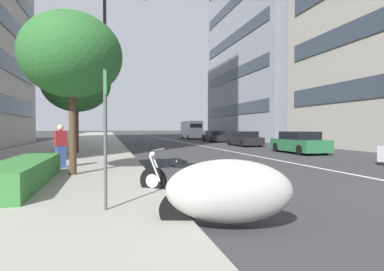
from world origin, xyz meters
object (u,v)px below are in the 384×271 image
(pedestrian_on_plaza, at_px, (61,146))
(parking_sign_by_curb, at_px, (105,126))
(car_approaching_light, at_px, (244,139))
(car_following_behind, at_px, (299,143))
(street_tree_near_plaza_corner, at_px, (76,83))
(street_lamp_with_banners, at_px, (111,59))
(car_lead_in_lane, at_px, (215,137))
(motorcycle_mid_row, at_px, (228,191))
(street_tree_far_plaza, at_px, (72,56))
(motorcycle_under_tarp, at_px, (181,178))
(delivery_van_ahead, at_px, (191,130))

(pedestrian_on_plaza, bearing_deg, parking_sign_by_curb, 170.09)
(car_approaching_light, distance_m, parking_sign_by_curb, 22.98)
(car_following_behind, height_order, street_tree_near_plaza_corner, street_tree_near_plaza_corner)
(street_lamp_with_banners, bearing_deg, pedestrian_on_plaza, 161.07)
(car_lead_in_lane, distance_m, parking_sign_by_curb, 30.41)
(car_following_behind, bearing_deg, street_tree_near_plaza_corner, 82.82)
(car_approaching_light, xyz_separation_m, street_tree_near_plaza_corner, (-6.05, 13.72, 3.64))
(street_lamp_with_banners, bearing_deg, motorcycle_mid_row, -172.87)
(street_tree_far_plaza, bearing_deg, motorcycle_mid_row, -153.07)
(motorcycle_mid_row, bearing_deg, parking_sign_by_curb, -14.20)
(motorcycle_under_tarp, distance_m, pedestrian_on_plaza, 6.10)
(parking_sign_by_curb, xyz_separation_m, street_tree_near_plaza_corner, (13.55, 1.77, 2.61))
(car_lead_in_lane, bearing_deg, pedestrian_on_plaza, 147.23)
(motorcycle_mid_row, distance_m, car_following_behind, 16.07)
(delivery_van_ahead, bearing_deg, motorcycle_mid_row, 167.16)
(street_tree_far_plaza, distance_m, pedestrian_on_plaza, 3.52)
(motorcycle_under_tarp, bearing_deg, parking_sign_by_curb, 72.84)
(car_lead_in_lane, bearing_deg, street_lamp_with_banners, 143.27)
(pedestrian_on_plaza, bearing_deg, street_tree_near_plaza_corner, -23.45)
(motorcycle_under_tarp, xyz_separation_m, street_lamp_with_banners, (10.56, 1.48, 5.04))
(car_lead_in_lane, xyz_separation_m, street_tree_near_plaza_corner, (-14.33, 13.85, 3.64))
(parking_sign_by_curb, relative_size, street_tree_near_plaza_corner, 0.43)
(motorcycle_mid_row, distance_m, parking_sign_by_curb, 2.43)
(motorcycle_mid_row, height_order, parking_sign_by_curb, parking_sign_by_curb)
(car_lead_in_lane, height_order, street_tree_near_plaza_corner, street_tree_near_plaza_corner)
(motorcycle_under_tarp, relative_size, street_tree_near_plaza_corner, 0.32)
(motorcycle_under_tarp, bearing_deg, car_approaching_light, -84.61)
(motorcycle_mid_row, relative_size, motorcycle_under_tarp, 1.16)
(car_lead_in_lane, relative_size, parking_sign_by_curb, 1.79)
(motorcycle_mid_row, relative_size, street_tree_near_plaza_corner, 0.37)
(street_lamp_with_banners, xyz_separation_m, street_tree_near_plaza_corner, (1.65, 2.00, -1.20))
(car_following_behind, height_order, car_lead_in_lane, car_following_behind)
(car_lead_in_lane, distance_m, pedestrian_on_plaza, 25.49)
(street_tree_far_plaza, distance_m, street_tree_near_plaza_corner, 9.03)
(car_approaching_light, relative_size, street_tree_near_plaza_corner, 0.75)
(motorcycle_mid_row, distance_m, street_tree_near_plaza_corner, 15.57)
(motorcycle_mid_row, relative_size, car_following_behind, 0.50)
(car_lead_in_lane, relative_size, street_tree_far_plaza, 0.89)
(motorcycle_mid_row, bearing_deg, motorcycle_under_tarp, -68.95)
(parking_sign_by_curb, bearing_deg, motorcycle_mid_row, -121.62)
(street_lamp_with_banners, distance_m, pedestrian_on_plaza, 7.36)
(street_tree_far_plaza, bearing_deg, motorcycle_under_tarp, -139.59)
(parking_sign_by_curb, bearing_deg, car_approaching_light, -31.38)
(motorcycle_under_tarp, relative_size, pedestrian_on_plaza, 1.17)
(pedestrian_on_plaza, bearing_deg, car_following_behind, -94.31)
(motorcycle_mid_row, distance_m, delivery_van_ahead, 40.38)
(pedestrian_on_plaza, bearing_deg, motorcycle_mid_row, -179.41)
(car_lead_in_lane, bearing_deg, parking_sign_by_curb, 156.40)
(delivery_van_ahead, bearing_deg, pedestrian_on_plaza, 158.29)
(street_tree_near_plaza_corner, bearing_deg, motorcycle_under_tarp, -164.13)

